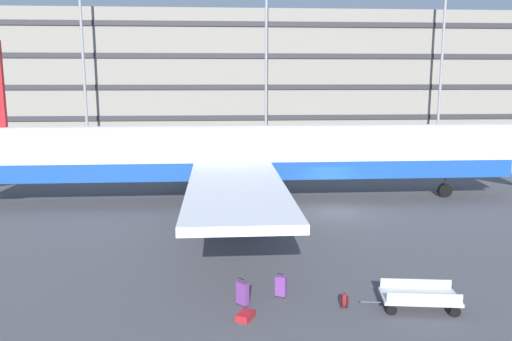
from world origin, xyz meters
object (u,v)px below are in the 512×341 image
suitcase_upright (281,286)px  backpack_teal (345,301)px  airliner (240,155)px  baggage_cart (419,297)px  suitcase_silver (245,316)px  suitcase_scuffed (243,293)px

suitcase_upright → backpack_teal: 2.34m
airliner → baggage_cart: airliner is taller
suitcase_upright → suitcase_silver: bearing=-129.2°
suitcase_scuffed → backpack_teal: size_ratio=1.78×
suitcase_silver → airliner: bearing=88.3°
suitcase_silver → suitcase_scuffed: bearing=92.5°
suitcase_scuffed → suitcase_silver: 1.11m
backpack_teal → baggage_cart: (2.54, -0.27, 0.18)m
airliner → suitcase_silver: airliner is taller
suitcase_scuffed → backpack_teal: (3.51, -0.41, -0.20)m
suitcase_scuffed → backpack_teal: bearing=-6.6°
suitcase_silver → backpack_teal: 3.53m
suitcase_silver → baggage_cart: 6.03m
suitcase_scuffed → baggage_cart: size_ratio=0.30×
airliner → suitcase_silver: (-0.49, -16.75, -2.85)m
suitcase_silver → backpack_teal: size_ratio=1.36×
backpack_teal → suitcase_scuffed: bearing=173.4°
suitcase_silver → baggage_cart: baggage_cart is taller
suitcase_upright → baggage_cart: (4.64, -1.30, 0.01)m
airliner → suitcase_scuffed: bearing=-91.9°
baggage_cart → backpack_teal: bearing=174.0°
suitcase_silver → backpack_teal: (3.47, 0.65, 0.13)m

